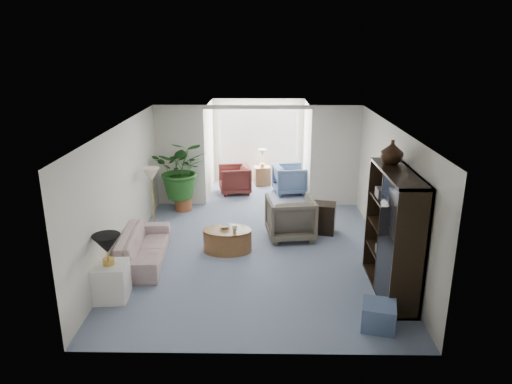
{
  "coord_description": "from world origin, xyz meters",
  "views": [
    {
      "loc": [
        0.14,
        -8.33,
        3.95
      ],
      "look_at": [
        0.0,
        0.6,
        1.1
      ],
      "focal_mm": 33.28,
      "sensor_mm": 36.0,
      "label": 1
    }
  ],
  "objects_px": {
    "sunroom_chair_maroon": "(235,179)",
    "sunroom_table": "(262,176)",
    "entertainment_cabinet": "(393,233)",
    "ottoman": "(379,316)",
    "coffee_table": "(227,240)",
    "cabinet_urn": "(392,152)",
    "end_table": "(111,281)",
    "wingback_chair": "(290,218)",
    "side_table_dark": "(322,218)",
    "plant_pot": "(183,204)",
    "sofa": "(144,247)",
    "coffee_bowl": "(225,226)",
    "sunroom_chair_blue": "(290,179)",
    "framed_picture": "(393,173)",
    "coffee_cup": "(235,229)",
    "table_lamp": "(107,244)",
    "floor_lamp": "(151,175)"
  },
  "relations": [
    {
      "from": "coffee_cup",
      "to": "wingback_chair",
      "type": "xyz_separation_m",
      "value": [
        1.11,
        0.8,
        -0.06
      ]
    },
    {
      "from": "framed_picture",
      "to": "sunroom_chair_blue",
      "type": "height_order",
      "value": "framed_picture"
    },
    {
      "from": "framed_picture",
      "to": "wingback_chair",
      "type": "distance_m",
      "value": 2.38
    },
    {
      "from": "sunroom_chair_blue",
      "to": "end_table",
      "type": "bearing_deg",
      "value": 140.34
    },
    {
      "from": "table_lamp",
      "to": "cabinet_urn",
      "type": "height_order",
      "value": "cabinet_urn"
    },
    {
      "from": "coffee_bowl",
      "to": "plant_pot",
      "type": "height_order",
      "value": "coffee_bowl"
    },
    {
      "from": "framed_picture",
      "to": "coffee_bowl",
      "type": "relative_size",
      "value": 2.34
    },
    {
      "from": "table_lamp",
      "to": "sunroom_chair_maroon",
      "type": "relative_size",
      "value": 0.53
    },
    {
      "from": "coffee_bowl",
      "to": "ottoman",
      "type": "distance_m",
      "value": 3.61
    },
    {
      "from": "coffee_bowl",
      "to": "side_table_dark",
      "type": "relative_size",
      "value": 0.33
    },
    {
      "from": "end_table",
      "to": "wingback_chair",
      "type": "height_order",
      "value": "wingback_chair"
    },
    {
      "from": "floor_lamp",
      "to": "coffee_cup",
      "type": "distance_m",
      "value": 2.31
    },
    {
      "from": "side_table_dark",
      "to": "cabinet_urn",
      "type": "relative_size",
      "value": 1.68
    },
    {
      "from": "side_table_dark",
      "to": "coffee_cup",
      "type": "bearing_deg",
      "value": -148.7
    },
    {
      "from": "end_table",
      "to": "sunroom_chair_blue",
      "type": "distance_m",
      "value": 6.41
    },
    {
      "from": "entertainment_cabinet",
      "to": "ottoman",
      "type": "distance_m",
      "value": 1.43
    },
    {
      "from": "sofa",
      "to": "sunroom_chair_maroon",
      "type": "height_order",
      "value": "sunroom_chair_maroon"
    },
    {
      "from": "coffee_cup",
      "to": "cabinet_urn",
      "type": "xyz_separation_m",
      "value": [
        2.63,
        -0.89,
        1.73
      ]
    },
    {
      "from": "floor_lamp",
      "to": "wingback_chair",
      "type": "distance_m",
      "value": 3.07
    },
    {
      "from": "sofa",
      "to": "coffee_bowl",
      "type": "height_order",
      "value": "sofa"
    },
    {
      "from": "coffee_table",
      "to": "cabinet_urn",
      "type": "distance_m",
      "value": 3.57
    },
    {
      "from": "table_lamp",
      "to": "coffee_table",
      "type": "bearing_deg",
      "value": 46.53
    },
    {
      "from": "framed_picture",
      "to": "coffee_cup",
      "type": "bearing_deg",
      "value": 175.69
    },
    {
      "from": "coffee_cup",
      "to": "sunroom_table",
      "type": "relative_size",
      "value": 0.21
    },
    {
      "from": "plant_pot",
      "to": "sunroom_chair_maroon",
      "type": "relative_size",
      "value": 0.49
    },
    {
      "from": "wingback_chair",
      "to": "sunroom_chair_maroon",
      "type": "relative_size",
      "value": 1.18
    },
    {
      "from": "sunroom_chair_maroon",
      "to": "entertainment_cabinet",
      "type": "bearing_deg",
      "value": 18.41
    },
    {
      "from": "sofa",
      "to": "coffee_cup",
      "type": "distance_m",
      "value": 1.73
    },
    {
      "from": "coffee_bowl",
      "to": "sunroom_chair_blue",
      "type": "height_order",
      "value": "sunroom_chair_blue"
    },
    {
      "from": "side_table_dark",
      "to": "sunroom_table",
      "type": "relative_size",
      "value": 1.23
    },
    {
      "from": "framed_picture",
      "to": "cabinet_urn",
      "type": "bearing_deg",
      "value": -108.87
    },
    {
      "from": "end_table",
      "to": "entertainment_cabinet",
      "type": "xyz_separation_m",
      "value": [
        4.51,
        0.34,
        0.72
      ]
    },
    {
      "from": "side_table_dark",
      "to": "plant_pot",
      "type": "distance_m",
      "value": 3.49
    },
    {
      "from": "coffee_cup",
      "to": "sunroom_chair_maroon",
      "type": "bearing_deg",
      "value": 93.38
    },
    {
      "from": "wingback_chair",
      "to": "side_table_dark",
      "type": "distance_m",
      "value": 0.77
    },
    {
      "from": "table_lamp",
      "to": "coffee_bowl",
      "type": "distance_m",
      "value": 2.6
    },
    {
      "from": "coffee_table",
      "to": "cabinet_urn",
      "type": "bearing_deg",
      "value": -19.55
    },
    {
      "from": "wingback_chair",
      "to": "plant_pot",
      "type": "relative_size",
      "value": 2.43
    },
    {
      "from": "end_table",
      "to": "side_table_dark",
      "type": "xyz_separation_m",
      "value": [
        3.69,
        2.83,
        0.03
      ]
    },
    {
      "from": "sunroom_chair_maroon",
      "to": "sunroom_table",
      "type": "bearing_deg",
      "value": 124.79
    },
    {
      "from": "side_table_dark",
      "to": "entertainment_cabinet",
      "type": "xyz_separation_m",
      "value": [
        0.82,
        -2.49,
        0.69
      ]
    },
    {
      "from": "sofa",
      "to": "coffee_table",
      "type": "relative_size",
      "value": 2.07
    },
    {
      "from": "end_table",
      "to": "sunroom_chair_blue",
      "type": "xyz_separation_m",
      "value": [
        3.15,
        5.58,
        0.09
      ]
    },
    {
      "from": "sofa",
      "to": "table_lamp",
      "type": "bearing_deg",
      "value": 167.3
    },
    {
      "from": "sunroom_chair_blue",
      "to": "sunroom_table",
      "type": "bearing_deg",
      "value": 34.79
    },
    {
      "from": "sunroom_chair_blue",
      "to": "framed_picture",
      "type": "bearing_deg",
      "value": -168.86
    },
    {
      "from": "table_lamp",
      "to": "floor_lamp",
      "type": "bearing_deg",
      "value": 88.98
    },
    {
      "from": "sunroom_chair_maroon",
      "to": "cabinet_urn",
      "type": "bearing_deg",
      "value": 20.89
    },
    {
      "from": "plant_pot",
      "to": "ottoman",
      "type": "bearing_deg",
      "value": -53.74
    },
    {
      "from": "floor_lamp",
      "to": "sunroom_table",
      "type": "height_order",
      "value": "floor_lamp"
    }
  ]
}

